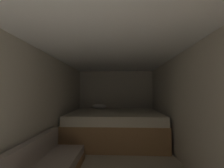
# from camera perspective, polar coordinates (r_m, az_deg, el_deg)

# --- Properties ---
(wall_back) EXTENTS (2.66, 0.05, 2.09)m
(wall_back) POSITION_cam_1_polar(r_m,az_deg,el_deg) (5.45, 1.42, -6.25)
(wall_back) COLOR beige
(wall_back) RESTS_ON ground
(wall_left) EXTENTS (0.05, 5.51, 2.09)m
(wall_left) POSITION_cam_1_polar(r_m,az_deg,el_deg) (3.03, -25.60, -8.45)
(wall_left) COLOR beige
(wall_left) RESTS_ON ground
(wall_right) EXTENTS (0.05, 5.51, 2.09)m
(wall_right) POSITION_cam_1_polar(r_m,az_deg,el_deg) (2.93, 27.00, -8.59)
(wall_right) COLOR beige
(wall_right) RESTS_ON ground
(ceiling_slab) EXTENTS (2.66, 5.51, 0.05)m
(ceiling_slab) POSITION_cam_1_polar(r_m,az_deg,el_deg) (2.77, 0.25, 13.11)
(ceiling_slab) COLOR white
(ceiling_slab) RESTS_ON wall_left
(bed) EXTENTS (2.44, 2.00, 0.96)m
(bed) POSITION_cam_1_polar(r_m,az_deg,el_deg) (4.47, 1.11, -15.28)
(bed) COLOR #9E7247
(bed) RESTS_ON ground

